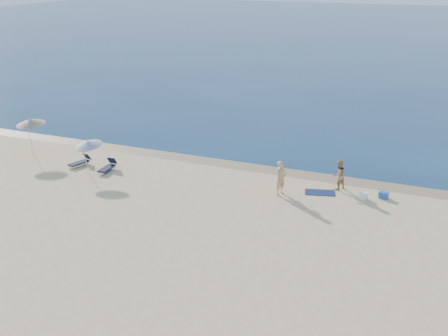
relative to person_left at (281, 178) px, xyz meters
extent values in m
cube|color=navy|center=(-3.22, 84.12, -0.95)|extent=(240.00, 160.00, 0.01)
cube|color=#847254|center=(-3.22, 3.52, -0.95)|extent=(240.00, 1.60, 0.00)
imported|color=tan|center=(0.00, 0.00, 0.00)|extent=(0.65, 0.80, 1.90)
imported|color=tan|center=(2.72, 1.97, -0.11)|extent=(1.00, 1.04, 1.69)
cube|color=#0D1945|center=(1.95, 1.06, -0.94)|extent=(1.82, 1.31, 0.03)
cube|color=white|center=(4.27, 1.10, -0.78)|extent=(0.45, 0.40, 0.33)
cube|color=#1F54AC|center=(5.27, 1.66, -0.78)|extent=(0.54, 0.43, 0.34)
cylinder|color=silver|center=(-11.53, -1.66, -0.02)|extent=(0.19, 0.40, 1.92)
cone|color=white|center=(-11.53, -1.29, 0.91)|extent=(2.18, 2.20, 0.62)
sphere|color=silver|center=(-11.53, -1.29, 1.08)|extent=(0.06, 0.06, 0.06)
cylinder|color=silver|center=(-17.09, -0.01, 0.14)|extent=(0.06, 0.29, 2.27)
cone|color=beige|center=(-17.09, 0.23, 1.27)|extent=(2.05, 2.08, 0.56)
sphere|color=silver|center=(-17.09, 0.23, 1.47)|extent=(0.07, 0.07, 0.07)
cube|color=#131B36|center=(-12.95, -0.54, -0.75)|extent=(0.82, 1.41, 0.09)
cube|color=#131B36|center=(-12.77, 0.11, -0.51)|extent=(0.56, 0.44, 0.43)
cylinder|color=#A5A5AD|center=(-12.76, -0.59, -0.85)|extent=(0.03, 0.03, 0.20)
cube|color=#141937|center=(-10.78, -0.69, -0.75)|extent=(0.60, 1.42, 0.09)
cube|color=#141937|center=(-10.82, 0.00, -0.49)|extent=(0.53, 0.37, 0.45)
cylinder|color=#A5A5AD|center=(-10.57, -0.68, -0.85)|extent=(0.03, 0.03, 0.20)
camera|label=1|loc=(8.27, -27.24, 10.84)|focal=45.00mm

